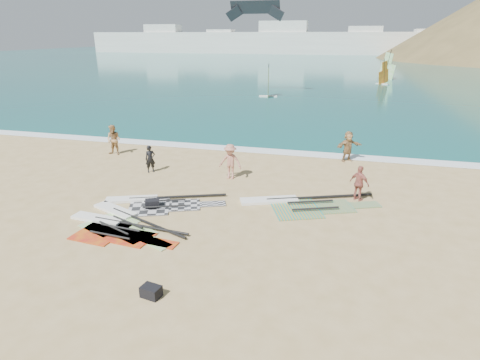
% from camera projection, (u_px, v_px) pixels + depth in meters
% --- Properties ---
extents(ground, '(300.00, 300.00, 0.00)m').
position_uv_depth(ground, '(182.00, 238.00, 14.88)').
color(ground, tan).
rests_on(ground, ground).
extents(sea, '(300.00, 240.00, 0.06)m').
position_uv_depth(sea, '(333.00, 57.00, 134.86)').
color(sea, '#0B4951').
rests_on(sea, ground).
extents(surf_line, '(300.00, 1.20, 0.04)m').
position_uv_depth(surf_line, '(255.00, 151.00, 26.06)').
color(surf_line, white).
rests_on(surf_line, ground).
extents(far_town, '(160.00, 8.00, 12.00)m').
position_uv_depth(far_town, '(294.00, 42.00, 153.44)').
color(far_town, white).
rests_on(far_town, ground).
extents(rig_grey, '(5.53, 3.32, 0.20)m').
position_uv_depth(rig_grey, '(155.00, 202.00, 17.90)').
color(rig_grey, '#242527').
rests_on(rig_grey, ground).
extents(rig_green, '(5.04, 3.32, 0.20)m').
position_uv_depth(rig_green, '(122.00, 221.00, 16.15)').
color(rig_green, '#84D039').
rests_on(rig_green, ground).
extents(rig_orange, '(6.24, 3.80, 0.20)m').
position_uv_depth(rig_orange, '(299.00, 204.00, 17.78)').
color(rig_orange, orange).
rests_on(rig_orange, ground).
extents(rig_red, '(5.24, 2.29, 0.20)m').
position_uv_depth(rig_red, '(112.00, 228.00, 15.57)').
color(rig_red, '#B3031D').
rests_on(rig_red, ground).
extents(gear_bag_near, '(0.73, 0.66, 0.38)m').
position_uv_depth(gear_bag_near, '(152.00, 204.00, 17.41)').
color(gear_bag_near, black).
rests_on(gear_bag_near, ground).
extents(gear_bag_far, '(0.62, 0.48, 0.33)m').
position_uv_depth(gear_bag_far, '(151.00, 292.00, 11.51)').
color(gear_bag_far, black).
rests_on(gear_bag_far, ground).
extents(person_wetsuit, '(0.65, 0.61, 1.49)m').
position_uv_depth(person_wetsuit, '(150.00, 159.00, 21.78)').
color(person_wetsuit, black).
rests_on(person_wetsuit, ground).
extents(beachgoer_left, '(0.93, 0.74, 1.88)m').
position_uv_depth(beachgoer_left, '(114.00, 140.00, 24.94)').
color(beachgoer_left, tan).
rests_on(beachgoer_left, ground).
extents(beachgoer_mid, '(1.23, 0.76, 1.85)m').
position_uv_depth(beachgoer_mid, '(230.00, 162.00, 20.74)').
color(beachgoer_mid, '#B47462').
rests_on(beachgoer_mid, ground).
extents(beachgoer_back, '(1.02, 0.85, 1.64)m').
position_uv_depth(beachgoer_back, '(359.00, 183.00, 18.00)').
color(beachgoer_back, '#AE5C50').
rests_on(beachgoer_back, ground).
extents(beachgoer_right, '(1.68, 1.42, 1.82)m').
position_uv_depth(beachgoer_right, '(348.00, 146.00, 23.63)').
color(beachgoer_right, '#A27A4C').
rests_on(beachgoer_right, ground).
extents(windsurfer_left, '(2.24, 2.61, 3.94)m').
position_uv_depth(windsurfer_left, '(268.00, 87.00, 48.17)').
color(windsurfer_left, white).
rests_on(windsurfer_left, ground).
extents(windsurfer_centre, '(2.01, 2.03, 3.84)m').
position_uv_depth(windsurfer_centre, '(383.00, 77.00, 60.27)').
color(windsurfer_centre, white).
rests_on(windsurfer_centre, ground).
extents(windsurfer_right, '(2.44, 2.48, 4.87)m').
position_uv_depth(windsurfer_right, '(387.00, 71.00, 67.04)').
color(windsurfer_right, white).
rests_on(windsurfer_right, ground).
extents(kitesurf_kite, '(7.21, 0.99, 2.36)m').
position_uv_depth(kitesurf_kite, '(255.00, 9.00, 47.59)').
color(kitesurf_kite, black).
rests_on(kitesurf_kite, ground).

